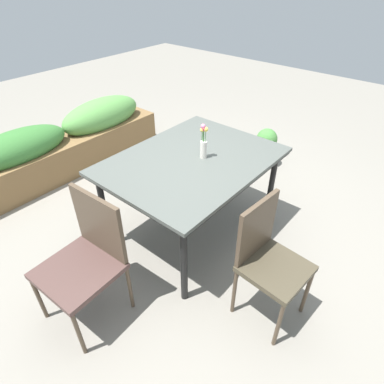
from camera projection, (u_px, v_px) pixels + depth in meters
ground_plane at (181, 231)px, 3.13m from camera, size 12.00×12.00×0.00m
dining_table at (192, 165)px, 2.73m from camera, size 1.44×1.10×0.79m
chair_end_left at (87, 255)px, 2.18m from camera, size 0.51×0.51×0.94m
chair_near_left at (268, 256)px, 2.16m from camera, size 0.43×0.43×0.93m
flower_vase at (204, 142)px, 2.63m from camera, size 0.06×0.06×0.30m
planter_box at (68, 143)px, 3.88m from camera, size 2.44×0.49×0.73m
potted_plant at (266, 147)px, 3.99m from camera, size 0.25×0.25×0.49m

